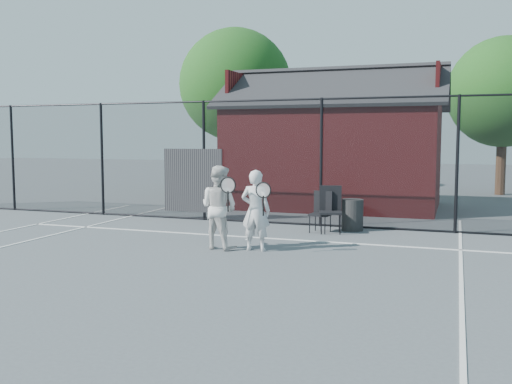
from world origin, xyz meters
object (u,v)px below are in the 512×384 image
(clubhouse, at_px, (335,153))
(chair_right, at_px, (331,210))
(player_back, at_px, (219,207))
(chair_left, at_px, (320,213))
(player_front, at_px, (256,210))
(waste_bin, at_px, (352,215))

(clubhouse, bearing_deg, chair_right, -79.25)
(player_back, relative_size, chair_left, 1.77)
(player_front, bearing_deg, waste_bin, 66.02)
(clubhouse, relative_size, chair_left, 7.36)
(player_back, xyz_separation_m, chair_right, (1.61, 2.41, -0.28))
(chair_right, bearing_deg, player_front, -124.17)
(player_back, distance_m, waste_bin, 3.56)
(clubhouse, xyz_separation_m, player_back, (-0.68, -7.31, -0.82))
(chair_right, relative_size, waste_bin, 1.42)
(player_back, bearing_deg, clubhouse, 84.70)
(player_front, height_order, player_back, player_back)
(chair_right, bearing_deg, waste_bin, 38.38)
(clubhouse, distance_m, player_back, 7.39)
(player_front, bearing_deg, clubhouse, 90.32)
(chair_left, bearing_deg, waste_bin, 46.18)
(player_front, bearing_deg, chair_right, 69.48)
(chair_left, bearing_deg, chair_right, 7.32)
(player_front, relative_size, chair_right, 1.49)
(chair_right, height_order, waste_bin, chair_right)
(clubhouse, bearing_deg, waste_bin, -73.29)
(clubhouse, bearing_deg, player_back, -95.30)
(player_back, bearing_deg, chair_right, 56.27)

